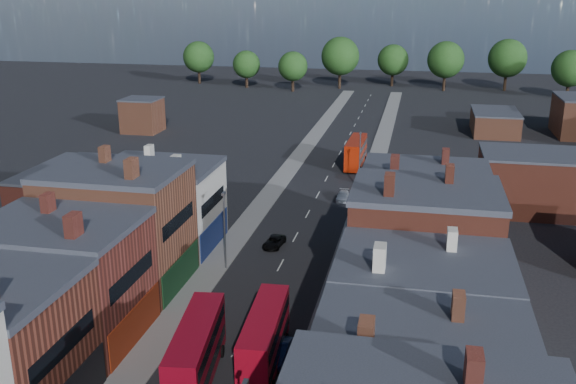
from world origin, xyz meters
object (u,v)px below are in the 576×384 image
at_px(bus_1, 264,338).
at_px(car_1, 279,352).
at_px(ped_3, 322,354).
at_px(bus_2, 356,152).
at_px(bus_0, 196,352).
at_px(car_2, 274,242).
at_px(car_3, 343,196).

height_order(bus_1, car_1, bus_1).
bearing_deg(bus_1, ped_3, 8.14).
relative_size(bus_2, car_1, 2.57).
distance_m(bus_0, bus_2, 61.12).
height_order(bus_2, car_1, bus_2).
height_order(bus_0, bus_2, bus_0).
distance_m(car_1, car_2, 22.51).
relative_size(bus_0, car_1, 2.67).
height_order(bus_2, ped_3, bus_2).
bearing_deg(car_1, car_3, 93.31).
distance_m(car_3, ped_3, 39.82).
distance_m(bus_1, car_2, 23.33).
bearing_deg(car_1, bus_2, 93.41).
relative_size(car_2, ped_3, 2.23).
distance_m(car_2, ped_3, 23.63).
height_order(bus_1, car_2, bus_1).
distance_m(bus_0, bus_1, 5.21).
bearing_deg(car_3, bus_1, -91.50).
bearing_deg(car_3, ped_3, -85.46).
height_order(car_1, car_3, car_1).
xyz_separation_m(bus_0, car_3, (5.10, 43.54, -1.88)).
relative_size(bus_0, car_3, 2.82).
bearing_deg(ped_3, bus_1, 76.73).
height_order(bus_0, ped_3, bus_0).
distance_m(bus_0, car_3, 43.88).
relative_size(car_1, car_3, 1.05).
distance_m(bus_0, car_2, 25.90).
bearing_deg(ped_3, car_2, -3.14).
xyz_separation_m(car_2, car_3, (5.35, 17.70, 0.01)).
relative_size(bus_2, car_3, 2.71).
bearing_deg(bus_1, car_3, 85.44).
xyz_separation_m(bus_1, bus_2, (0.75, 57.90, 0.05)).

